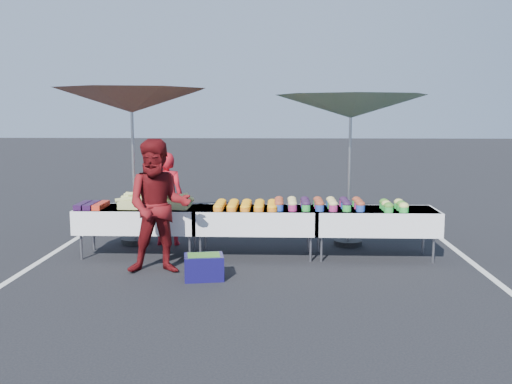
{
  "coord_description": "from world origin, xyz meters",
  "views": [
    {
      "loc": [
        0.32,
        -8.55,
        2.2
      ],
      "look_at": [
        0.0,
        0.0,
        1.0
      ],
      "focal_mm": 40.0,
      "sensor_mm": 36.0,
      "label": 1
    }
  ],
  "objects_px": {
    "vendor": "(167,199)",
    "umbrella_left": "(132,102)",
    "customer": "(159,207)",
    "storage_bin": "(204,266)",
    "table_right": "(375,220)",
    "table_left": "(139,218)",
    "umbrella_right": "(351,108)",
    "table_center": "(256,219)"
  },
  "relations": [
    {
      "from": "table_center",
      "to": "storage_bin",
      "type": "xyz_separation_m",
      "value": [
        -0.65,
        -1.24,
        -0.41
      ]
    },
    {
      "from": "table_center",
      "to": "umbrella_right",
      "type": "xyz_separation_m",
      "value": [
        1.5,
        0.8,
        1.69
      ]
    },
    {
      "from": "table_left",
      "to": "table_center",
      "type": "xyz_separation_m",
      "value": [
        1.8,
        0.0,
        0.0
      ]
    },
    {
      "from": "vendor",
      "to": "umbrella_left",
      "type": "bearing_deg",
      "value": -8.7
    },
    {
      "from": "table_right",
      "to": "customer",
      "type": "relative_size",
      "value": 1.01
    },
    {
      "from": "table_left",
      "to": "table_right",
      "type": "relative_size",
      "value": 1.0
    },
    {
      "from": "table_right",
      "to": "storage_bin",
      "type": "distance_m",
      "value": 2.77
    },
    {
      "from": "table_right",
      "to": "vendor",
      "type": "distance_m",
      "value": 3.4
    },
    {
      "from": "table_left",
      "to": "customer",
      "type": "bearing_deg",
      "value": -61.76
    },
    {
      "from": "table_center",
      "to": "customer",
      "type": "distance_m",
      "value": 1.64
    },
    {
      "from": "umbrella_right",
      "to": "table_center",
      "type": "bearing_deg",
      "value": -151.99
    },
    {
      "from": "customer",
      "to": "table_right",
      "type": "bearing_deg",
      "value": 10.74
    },
    {
      "from": "customer",
      "to": "storage_bin",
      "type": "bearing_deg",
      "value": -30.97
    },
    {
      "from": "table_left",
      "to": "storage_bin",
      "type": "xyz_separation_m",
      "value": [
        1.15,
        -1.24,
        -0.41
      ]
    },
    {
      "from": "customer",
      "to": "table_left",
      "type": "bearing_deg",
      "value": 112.14
    },
    {
      "from": "table_left",
      "to": "vendor",
      "type": "height_order",
      "value": "vendor"
    },
    {
      "from": "vendor",
      "to": "table_left",
      "type": "bearing_deg",
      "value": 66.7
    },
    {
      "from": "table_left",
      "to": "storage_bin",
      "type": "bearing_deg",
      "value": -47.03
    },
    {
      "from": "table_left",
      "to": "umbrella_right",
      "type": "bearing_deg",
      "value": 13.61
    },
    {
      "from": "table_left",
      "to": "storage_bin",
      "type": "relative_size",
      "value": 3.27
    },
    {
      "from": "storage_bin",
      "to": "umbrella_right",
      "type": "bearing_deg",
      "value": 33.54
    },
    {
      "from": "table_left",
      "to": "customer",
      "type": "height_order",
      "value": "customer"
    },
    {
      "from": "table_left",
      "to": "vendor",
      "type": "bearing_deg",
      "value": 68.51
    },
    {
      "from": "table_right",
      "to": "vendor",
      "type": "xyz_separation_m",
      "value": [
        -3.31,
        0.73,
        0.19
      ]
    },
    {
      "from": "table_center",
      "to": "customer",
      "type": "bearing_deg",
      "value": -144.15
    },
    {
      "from": "umbrella_left",
      "to": "storage_bin",
      "type": "distance_m",
      "value": 3.32
    },
    {
      "from": "table_left",
      "to": "umbrella_left",
      "type": "distance_m",
      "value": 1.97
    },
    {
      "from": "table_left",
      "to": "customer",
      "type": "xyz_separation_m",
      "value": [
        0.5,
        -0.94,
        0.34
      ]
    },
    {
      "from": "table_right",
      "to": "umbrella_left",
      "type": "xyz_separation_m",
      "value": [
        -3.87,
        0.8,
        1.78
      ]
    },
    {
      "from": "customer",
      "to": "umbrella_left",
      "type": "distance_m",
      "value": 2.39
    },
    {
      "from": "customer",
      "to": "umbrella_left",
      "type": "xyz_separation_m",
      "value": [
        -0.77,
        1.74,
        1.44
      ]
    },
    {
      "from": "table_right",
      "to": "customer",
      "type": "bearing_deg",
      "value": -163.16
    },
    {
      "from": "vendor",
      "to": "umbrella_left",
      "type": "relative_size",
      "value": 0.52
    },
    {
      "from": "vendor",
      "to": "storage_bin",
      "type": "xyz_separation_m",
      "value": [
        0.87,
        -1.97,
        -0.6
      ]
    },
    {
      "from": "table_right",
      "to": "vendor",
      "type": "bearing_deg",
      "value": 167.53
    },
    {
      "from": "vendor",
      "to": "umbrella_left",
      "type": "xyz_separation_m",
      "value": [
        -0.56,
        0.07,
        1.59
      ]
    },
    {
      "from": "umbrella_left",
      "to": "umbrella_right",
      "type": "xyz_separation_m",
      "value": [
        3.58,
        0.0,
        -0.09
      ]
    },
    {
      "from": "vendor",
      "to": "umbrella_left",
      "type": "height_order",
      "value": "umbrella_left"
    },
    {
      "from": "table_left",
      "to": "table_right",
      "type": "bearing_deg",
      "value": 0.0
    },
    {
      "from": "table_right",
      "to": "storage_bin",
      "type": "xyz_separation_m",
      "value": [
        -2.45,
        -1.24,
        -0.41
      ]
    },
    {
      "from": "table_center",
      "to": "vendor",
      "type": "height_order",
      "value": "vendor"
    },
    {
      "from": "umbrella_right",
      "to": "storage_bin",
      "type": "bearing_deg",
      "value": -136.53
    }
  ]
}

